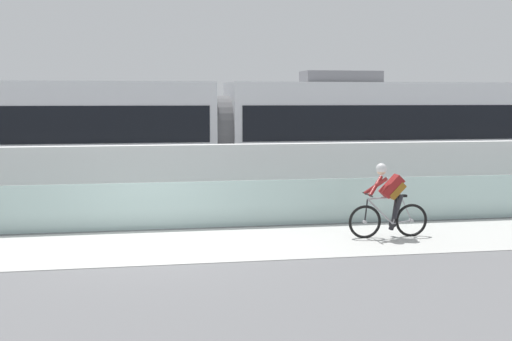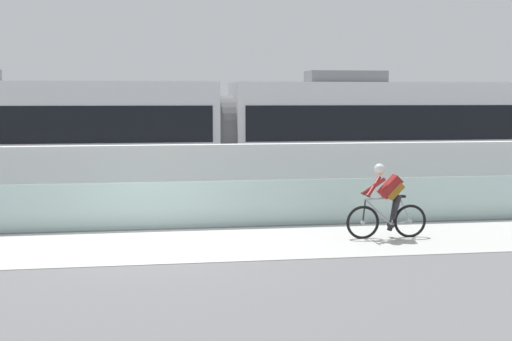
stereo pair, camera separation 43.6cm
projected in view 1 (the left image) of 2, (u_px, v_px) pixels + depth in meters
name	position (u px, v px, depth m)	size (l,w,h in m)	color
ground_plane	(153.00, 247.00, 13.70)	(200.00, 200.00, 0.00)	slate
bike_path_deck	(153.00, 246.00, 13.70)	(32.00, 3.20, 0.01)	beige
glass_parapet	(150.00, 206.00, 15.46)	(32.00, 0.05, 1.07)	silver
concrete_barrier_wall	(148.00, 181.00, 17.18)	(32.00, 0.36, 1.80)	white
tram_rail_near	(147.00, 201.00, 19.70)	(32.00, 0.08, 0.01)	#595654
tram_rail_far	(146.00, 194.00, 21.11)	(32.00, 0.08, 0.01)	#595654
tram	(220.00, 134.00, 20.60)	(22.56, 2.54, 3.81)	silver
cyclist_on_bike	(389.00, 202.00, 14.50)	(1.77, 0.58, 1.61)	black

